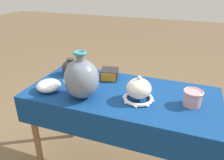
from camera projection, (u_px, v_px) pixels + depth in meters
name	position (u px, v px, depth m)	size (l,w,h in m)	color
display_table	(121.00, 103.00, 1.43)	(1.22, 0.58, 0.69)	olive
vase_tall_bulbous	(82.00, 79.00, 1.30)	(0.21, 0.21, 0.29)	slate
vase_dome_bell	(139.00, 91.00, 1.29)	(0.19, 0.19, 0.16)	white
mosaic_tile_box	(109.00, 74.00, 1.58)	(0.14, 0.15, 0.07)	#232328
jar_round_charcoal	(71.00, 67.00, 1.64)	(0.14, 0.14, 0.13)	#2D2D33
cup_wide_rose	(193.00, 98.00, 1.24)	(0.11, 0.11, 0.09)	#D19399
bowl_shallow_porcelain	(49.00, 86.00, 1.41)	(0.16, 0.16, 0.07)	white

